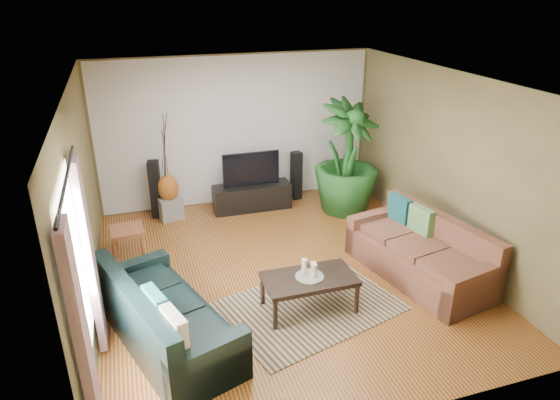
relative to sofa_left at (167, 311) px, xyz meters
name	(u,v)px	position (x,y,z in m)	size (l,w,h in m)	color
floor	(284,273)	(1.72, 1.01, -0.42)	(5.50, 5.50, 0.00)	#9C6728
ceiling	(285,81)	(1.72, 1.01, 2.28)	(5.50, 5.50, 0.00)	white
wall_back	(237,131)	(1.72, 3.76, 0.93)	(5.00, 5.00, 0.00)	olive
wall_front	(388,301)	(1.72, -1.74, 0.93)	(5.00, 5.00, 0.00)	olive
wall_left	(83,209)	(-0.78, 1.01, 0.92)	(5.50, 5.50, 0.00)	olive
wall_right	(447,166)	(4.22, 1.01, 0.92)	(5.50, 5.50, 0.00)	olive
backwall_panel	(237,131)	(1.72, 3.75, 0.93)	(4.90, 4.90, 0.00)	white
window_pane	(77,274)	(-0.76, -0.59, 0.97)	(1.80, 1.80, 0.00)	white
curtain_near	(84,349)	(-0.71, -1.34, 0.72)	(0.08, 0.35, 2.20)	gray
curtain_far	(90,257)	(-0.71, 0.16, 0.72)	(0.08, 0.35, 2.20)	gray
curtain_rod	(66,180)	(-0.71, -0.59, 1.87)	(0.03, 0.03, 1.90)	black
sofa_left	(167,311)	(0.00, 0.00, 0.00)	(2.11, 0.90, 0.85)	black
sofa_right	(419,249)	(3.47, 0.38, 0.00)	(2.10, 0.94, 0.85)	brown
area_rug	(310,306)	(1.78, 0.15, -0.42)	(2.14, 1.51, 0.01)	tan
coffee_table	(309,293)	(1.75, 0.11, -0.19)	(1.14, 0.62, 0.47)	black
candle_tray	(310,276)	(1.75, 0.11, 0.05)	(0.35, 0.35, 0.02)	gray
candle_tall	(304,267)	(1.69, 0.14, 0.17)	(0.07, 0.07, 0.23)	beige
candle_mid	(314,271)	(1.79, 0.07, 0.14)	(0.07, 0.07, 0.18)	beige
candle_short	(313,267)	(1.82, 0.17, 0.13)	(0.07, 0.07, 0.14)	beige
tv_stand	(252,197)	(1.85, 3.29, -0.19)	(1.39, 0.42, 0.46)	black
television	(251,169)	(1.85, 3.31, 0.34)	(1.02, 0.06, 0.60)	black
speaker_left	(156,189)	(0.18, 3.49, 0.09)	(0.18, 0.21, 1.03)	black
speaker_right	(296,175)	(2.78, 3.51, 0.04)	(0.17, 0.18, 0.92)	black
potted_plant	(347,158)	(3.43, 2.73, 0.57)	(1.12, 1.12, 2.00)	#1A4E1B
plant_pot	(344,203)	(3.43, 2.73, -0.28)	(0.37, 0.37, 0.29)	black
pedestal	(170,208)	(0.39, 3.35, -0.23)	(0.38, 0.38, 0.38)	gray
vase	(168,188)	(0.39, 3.35, 0.13)	(0.35, 0.35, 0.49)	#98521B
side_table	(129,243)	(-0.35, 2.10, -0.18)	(0.47, 0.47, 0.50)	brown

